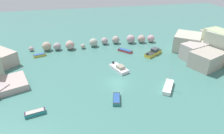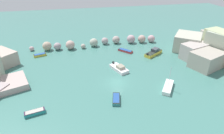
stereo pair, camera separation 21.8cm
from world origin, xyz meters
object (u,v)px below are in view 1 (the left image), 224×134
moored_boat_2 (168,87)px  moored_boat_5 (153,52)px  moored_boat_4 (117,99)px  moored_boat_3 (125,51)px  moored_boat_6 (35,113)px  moored_boat_0 (40,55)px  moored_boat_1 (119,68)px

moored_boat_2 → moored_boat_5: 16.86m
moored_boat_4 → moored_boat_5: size_ratio=0.61×
moored_boat_3 → moored_boat_4: (-7.72, -21.58, 0.03)m
moored_boat_3 → moored_boat_2: bearing=-32.8°
moored_boat_2 → moored_boat_6: bearing=130.2°
moored_boat_0 → moored_boat_1: 23.26m
moored_boat_6 → moored_boat_0: bearing=-98.6°
moored_boat_1 → moored_boat_2: (7.94, -9.73, -0.08)m
moored_boat_4 → moored_boat_6: size_ratio=1.04×
moored_boat_0 → moored_boat_5: 31.89m
moored_boat_1 → moored_boat_6: (-17.80, -12.00, -0.13)m
moored_boat_1 → moored_boat_5: (11.66, 6.71, 0.14)m
moored_boat_3 → moored_boat_6: size_ratio=1.14×
moored_boat_1 → moored_boat_6: 21.47m
moored_boat_4 → moored_boat_6: bearing=106.4°
moored_boat_0 → moored_boat_4: size_ratio=0.94×
moored_boat_3 → moored_boat_6: (-22.20, -22.34, 0.06)m
moored_boat_1 → moored_boat_2: moored_boat_2 is taller
moored_boat_2 → moored_boat_4: bearing=132.8°
moored_boat_4 → moored_boat_6: (-14.48, -0.76, 0.03)m
moored_boat_2 → moored_boat_3: 20.39m
moored_boat_3 → moored_boat_4: 22.92m
moored_boat_6 → moored_boat_2: bearing=171.9°
moored_boat_1 → moored_boat_3: 11.24m
moored_boat_2 → moored_boat_3: (-3.55, 20.08, -0.11)m
moored_boat_2 → moored_boat_3: size_ratio=1.26×
moored_boat_2 → moored_boat_5: moored_boat_2 is taller
moored_boat_2 → moored_boat_1: bearing=74.4°
moored_boat_1 → moored_boat_5: 13.46m
moored_boat_4 → moored_boat_5: moored_boat_5 is taller
moored_boat_1 → moored_boat_4: 11.72m
moored_boat_6 → moored_boat_5: bearing=-160.7°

